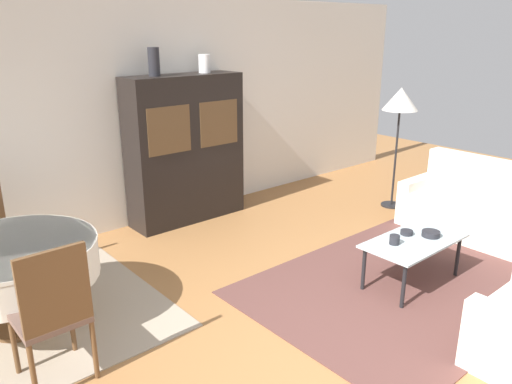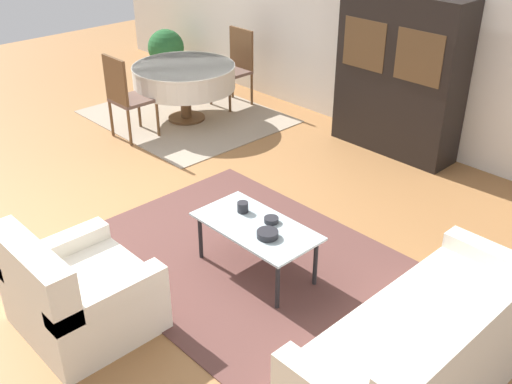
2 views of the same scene
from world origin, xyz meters
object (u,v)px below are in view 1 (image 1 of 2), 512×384
object	(u,v)px
coffee_table	(414,244)
dining_chair_near	(52,309)
bowl_small	(407,232)
display_cabinet	(186,149)
cup	(395,240)
floor_lamp	(400,103)
bowl	(431,234)
dining_table	(12,262)
vase_tall	(154,62)
couch	(495,213)
vase_short	(204,64)

from	to	relation	value
coffee_table	dining_chair_near	xyz separation A→B (m)	(-3.06, 0.75, 0.17)
dining_chair_near	bowl_small	bearing A→B (deg)	-11.53
display_cabinet	cup	distance (m)	2.83
coffee_table	floor_lamp	bearing A→B (deg)	39.43
floor_lamp	bowl	world-z (taller)	floor_lamp
bowl_small	dining_table	bearing A→B (deg)	154.01
vase_tall	floor_lamp	bearing A→B (deg)	-27.56
coffee_table	display_cabinet	xyz separation A→B (m)	(-0.66, 2.84, 0.50)
couch	dining_chair_near	distance (m)	4.78
cup	vase_short	xyz separation A→B (m)	(-0.11, 2.77, 1.42)
coffee_table	floor_lamp	world-z (taller)	floor_lamp
display_cabinet	cup	bearing A→B (deg)	-81.15
dining_table	vase_short	size ratio (longest dim) A/B	5.96
cup	bowl	distance (m)	0.43
coffee_table	vase_tall	bearing A→B (deg)	109.86
dining_chair_near	floor_lamp	xyz separation A→B (m)	(4.77, 0.65, 0.83)
vase_tall	vase_short	size ratio (longest dim) A/B	1.44
coffee_table	floor_lamp	size ratio (longest dim) A/B	0.65
dining_table	couch	bearing A→B (deg)	-19.15
bowl	couch	bearing A→B (deg)	2.03
bowl	bowl_small	world-z (taller)	bowl
bowl_small	vase_short	size ratio (longest dim) A/B	0.54
bowl	bowl_small	xyz separation A→B (m)	(-0.13, 0.17, -0.01)
display_cabinet	dining_chair_near	size ratio (longest dim) A/B	1.77
coffee_table	bowl	bearing A→B (deg)	-16.31
display_cabinet	bowl	bearing A→B (deg)	-73.70
bowl_small	floor_lamp	bearing A→B (deg)	37.80
display_cabinet	floor_lamp	xyz separation A→B (m)	(2.37, -1.43, 0.50)
bowl_small	vase_tall	distance (m)	3.28
floor_lamp	cup	world-z (taller)	floor_lamp
dining_table	bowl_small	bearing A→B (deg)	-25.99
coffee_table	vase_tall	xyz separation A→B (m)	(-1.02, 2.84, 1.56)
cup	vase_tall	xyz separation A→B (m)	(-0.80, 2.77, 1.47)
cup	couch	bearing A→B (deg)	-2.06
display_cabinet	vase_tall	world-z (taller)	vase_tall
coffee_table	bowl_small	bearing A→B (deg)	66.66
dining_table	bowl_small	world-z (taller)	dining_table
bowl	display_cabinet	bearing A→B (deg)	106.30
dining_chair_near	vase_tall	bearing A→B (deg)	45.72
cup	bowl_small	distance (m)	0.29
couch	bowl	bearing A→B (deg)	92.03
dining_chair_near	floor_lamp	world-z (taller)	floor_lamp
coffee_table	vase_tall	distance (m)	3.40
dining_chair_near	bowl_small	distance (m)	3.17
couch	vase_short	size ratio (longest dim) A/B	9.04
bowl	vase_tall	size ratio (longest dim) A/B	0.53
vase_tall	dining_chair_near	bearing A→B (deg)	-134.28
coffee_table	vase_tall	world-z (taller)	vase_tall
cup	vase_tall	bearing A→B (deg)	106.04
dining_table	bowl_small	size ratio (longest dim) A/B	11.04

